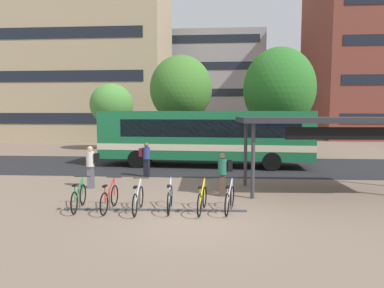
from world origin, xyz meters
TOP-DOWN VIEW (x-y plane):
  - ground at (0.00, 0.00)m, footprint 200.00×200.00m
  - bus_lane_asphalt at (0.00, 9.65)m, footprint 80.00×7.20m
  - city_bus at (-0.08, 9.65)m, footprint 12.14×3.23m
  - bike_rack at (-1.29, 0.61)m, footprint 5.81×0.28m
  - parked_bicycle_green_0 at (-3.76, 0.61)m, footprint 0.52×1.71m
  - parked_bicycle_red_1 at (-2.73, 0.56)m, footprint 0.52×1.72m
  - parked_bicycle_silver_2 at (-1.80, 0.49)m, footprint 0.52×1.72m
  - parked_bicycle_silver_3 at (-0.82, 0.71)m, footprint 0.52×1.72m
  - parked_bicycle_yellow_4 at (0.21, 0.61)m, footprint 0.52×1.72m
  - parked_bicycle_silver_5 at (1.08, 0.73)m, footprint 0.55×1.70m
  - transit_shelter at (5.01, 3.55)m, footprint 7.05×3.21m
  - commuter_black_pack_0 at (0.93, 2.67)m, footprint 0.54×0.36m
  - commuter_maroon_pack_1 at (-2.74, 6.15)m, footprint 0.59×0.45m
  - commuter_black_pack_2 at (-4.47, 3.60)m, footprint 0.56×0.39m
  - street_tree_0 at (5.13, 14.77)m, footprint 5.08×5.08m
  - street_tree_1 at (-8.04, 17.70)m, footprint 3.55×3.55m
  - street_tree_2 at (-1.92, 14.87)m, footprint 4.55×4.55m
  - building_left_wing at (-16.74, 28.41)m, footprint 23.36×10.98m
  - building_centre_block at (0.02, 43.18)m, footprint 15.02×11.25m

SIDE VIEW (x-z plane):
  - ground at x=0.00m, z-range 0.00..0.00m
  - bus_lane_asphalt at x=0.00m, z-range 0.00..0.01m
  - bike_rack at x=-1.29m, z-range -0.26..0.44m
  - parked_bicycle_green_0 at x=-3.76m, z-range -0.11..0.88m
  - parked_bicycle_red_1 at x=-2.73m, z-range -0.11..0.88m
  - parked_bicycle_silver_2 at x=-1.80m, z-range -0.11..0.88m
  - parked_bicycle_silver_3 at x=-0.82m, z-range -0.11..0.88m
  - parked_bicycle_yellow_4 at x=0.21m, z-range -0.11..0.88m
  - parked_bicycle_silver_5 at x=1.08m, z-range -0.11..0.88m
  - commuter_black_pack_0 at x=0.93m, z-range 0.12..1.74m
  - commuter_maroon_pack_1 at x=-2.74m, z-range 0.13..1.79m
  - commuter_black_pack_2 at x=-4.47m, z-range 0.14..1.88m
  - city_bus at x=-0.08m, z-range 0.18..3.38m
  - transit_shelter at x=5.01m, z-range 1.28..4.22m
  - street_tree_1 at x=-8.04m, z-range 1.01..6.55m
  - street_tree_0 at x=5.13m, z-range 0.94..8.68m
  - street_tree_2 at x=-1.92m, z-range 1.19..8.46m
  - building_centre_block at x=0.02m, z-range 0.00..14.80m
  - building_left_wing at x=-16.74m, z-range 0.00..21.07m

